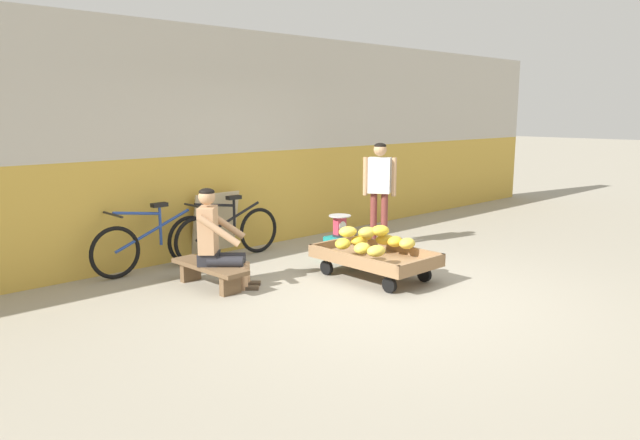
# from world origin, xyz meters

# --- Properties ---
(ground_plane) EXTENTS (80.00, 80.00, 0.00)m
(ground_plane) POSITION_xyz_m (0.00, 0.00, 0.00)
(ground_plane) COLOR gray
(back_wall) EXTENTS (16.00, 0.30, 3.10)m
(back_wall) POSITION_xyz_m (0.00, 3.02, 1.55)
(back_wall) COLOR gold
(back_wall) RESTS_ON ground
(banana_cart) EXTENTS (0.85, 1.45, 0.36)m
(banana_cart) POSITION_xyz_m (0.45, 0.51, 0.24)
(banana_cart) COLOR #8E6B47
(banana_cart) RESTS_ON ground
(banana_pile) EXTENTS (0.86, 0.91, 0.26)m
(banana_pile) POSITION_xyz_m (0.47, 0.58, 0.46)
(banana_pile) COLOR gold
(banana_pile) RESTS_ON banana_cart
(low_bench) EXTENTS (0.34, 1.11, 0.27)m
(low_bench) POSITION_xyz_m (-1.20, 1.55, 0.20)
(low_bench) COLOR brown
(low_bench) RESTS_ON ground
(vendor_seated) EXTENTS (0.72, 0.72, 1.14)m
(vendor_seated) POSITION_xyz_m (-1.14, 1.49, 0.57)
(vendor_seated) COLOR tan
(vendor_seated) RESTS_ON ground
(plastic_crate) EXTENTS (0.36, 0.28, 0.30)m
(plastic_crate) POSITION_xyz_m (0.86, 1.51, 0.15)
(plastic_crate) COLOR #19847F
(plastic_crate) RESTS_ON ground
(weighing_scale) EXTENTS (0.30, 0.30, 0.29)m
(weighing_scale) POSITION_xyz_m (0.86, 1.51, 0.45)
(weighing_scale) COLOR #28282D
(weighing_scale) RESTS_ON plastic_crate
(bicycle_near_left) EXTENTS (1.66, 0.48, 0.86)m
(bicycle_near_left) POSITION_xyz_m (-1.31, 2.63, 0.35)
(bicycle_near_left) COLOR black
(bicycle_near_left) RESTS_ON ground
(bicycle_far_left) EXTENTS (1.66, 0.48, 0.86)m
(bicycle_far_left) POSITION_xyz_m (-0.26, 2.52, 0.35)
(bicycle_far_left) COLOR black
(bicycle_far_left) RESTS_ON ground
(sign_board) EXTENTS (0.70, 0.20, 0.89)m
(sign_board) POSITION_xyz_m (-0.28, 2.80, 0.44)
(sign_board) COLOR #C6B289
(sign_board) RESTS_ON ground
(customer_adult) EXTENTS (0.34, 0.43, 1.53)m
(customer_adult) POSITION_xyz_m (1.79, 1.62, 0.95)
(customer_adult) COLOR brown
(customer_adult) RESTS_ON ground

